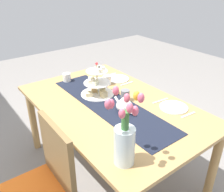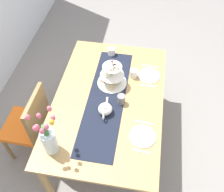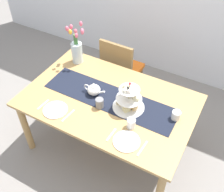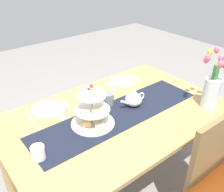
{
  "view_description": "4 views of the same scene",
  "coord_description": "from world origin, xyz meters",
  "px_view_note": "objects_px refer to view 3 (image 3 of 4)",
  "views": [
    {
      "loc": [
        -1.43,
        1.08,
        1.72
      ],
      "look_at": [
        0.05,
        -0.04,
        0.77
      ],
      "focal_mm": 38.89,
      "sensor_mm": 36.0,
      "label": 1
    },
    {
      "loc": [
        -1.52,
        -0.29,
        2.63
      ],
      "look_at": [
        0.01,
        -0.03,
        0.76
      ],
      "focal_mm": 40.63,
      "sensor_mm": 36.0,
      "label": 2
    },
    {
      "loc": [
        0.93,
        -1.61,
        2.57
      ],
      "look_at": [
        0.02,
        0.04,
        0.75
      ],
      "focal_mm": 43.47,
      "sensor_mm": 36.0,
      "label": 3
    },
    {
      "loc": [
        0.98,
        1.18,
        1.76
      ],
      "look_at": [
        -0.02,
        -0.08,
        0.83
      ],
      "focal_mm": 40.19,
      "sensor_mm": 36.0,
      "label": 4
    }
  ],
  "objects_px": {
    "cream_jug": "(176,115)",
    "dinner_plate_right": "(126,141)",
    "teapot": "(94,89)",
    "chair_left": "(120,68)",
    "tulip_vase": "(77,49)",
    "mug_grey": "(100,103)",
    "mug_white_text": "(131,123)",
    "dining_table": "(109,106)",
    "fork_left": "(43,105)",
    "fork_right": "(111,135)",
    "knife_left": "(68,116)",
    "tiered_cake_stand": "(129,100)",
    "knife_right": "(142,148)",
    "dinner_plate_left": "(55,110)"
  },
  "relations": [
    {
      "from": "dining_table",
      "to": "chair_left",
      "type": "xyz_separation_m",
      "value": [
        -0.26,
        0.75,
        -0.13
      ]
    },
    {
      "from": "dining_table",
      "to": "tiered_cake_stand",
      "type": "bearing_deg",
      "value": 0.79
    },
    {
      "from": "dining_table",
      "to": "mug_white_text",
      "type": "relative_size",
      "value": 17.38
    },
    {
      "from": "mug_white_text",
      "to": "tulip_vase",
      "type": "bearing_deg",
      "value": 148.89
    },
    {
      "from": "mug_white_text",
      "to": "fork_left",
      "type": "bearing_deg",
      "value": -169.31
    },
    {
      "from": "fork_right",
      "to": "knife_right",
      "type": "xyz_separation_m",
      "value": [
        0.29,
        0.0,
        0.0
      ]
    },
    {
      "from": "tiered_cake_stand",
      "to": "dining_table",
      "type": "bearing_deg",
      "value": -179.21
    },
    {
      "from": "dining_table",
      "to": "tulip_vase",
      "type": "height_order",
      "value": "tulip_vase"
    },
    {
      "from": "knife_left",
      "to": "mug_grey",
      "type": "distance_m",
      "value": 0.31
    },
    {
      "from": "dinner_plate_left",
      "to": "fork_left",
      "type": "xyz_separation_m",
      "value": [
        -0.14,
        0.0,
        -0.0
      ]
    },
    {
      "from": "fork_right",
      "to": "mug_white_text",
      "type": "bearing_deg",
      "value": 56.07
    },
    {
      "from": "tiered_cake_stand",
      "to": "fork_right",
      "type": "bearing_deg",
      "value": -86.99
    },
    {
      "from": "teapot",
      "to": "cream_jug",
      "type": "xyz_separation_m",
      "value": [
        0.81,
        0.08,
        -0.02
      ]
    },
    {
      "from": "teapot",
      "to": "dinner_plate_right",
      "type": "bearing_deg",
      "value": -33.78
    },
    {
      "from": "fork_right",
      "to": "tulip_vase",
      "type": "bearing_deg",
      "value": 138.92
    },
    {
      "from": "cream_jug",
      "to": "fork_left",
      "type": "bearing_deg",
      "value": -158.98
    },
    {
      "from": "tiered_cake_stand",
      "to": "fork_right",
      "type": "height_order",
      "value": "tiered_cake_stand"
    },
    {
      "from": "teapot",
      "to": "dinner_plate_left",
      "type": "xyz_separation_m",
      "value": [
        -0.2,
        -0.36,
        -0.05
      ]
    },
    {
      "from": "tulip_vase",
      "to": "dinner_plate_right",
      "type": "xyz_separation_m",
      "value": [
        0.98,
        -0.73,
        -0.16
      ]
    },
    {
      "from": "chair_left",
      "to": "tulip_vase",
      "type": "xyz_separation_m",
      "value": [
        -0.34,
        -0.38,
        0.39
      ]
    },
    {
      "from": "tiered_cake_stand",
      "to": "cream_jug",
      "type": "distance_m",
      "value": 0.44
    },
    {
      "from": "dinner_plate_right",
      "to": "cream_jug",
      "type": "bearing_deg",
      "value": 58.68
    },
    {
      "from": "cream_jug",
      "to": "knife_right",
      "type": "relative_size",
      "value": 0.5
    },
    {
      "from": "tulip_vase",
      "to": "dining_table",
      "type": "bearing_deg",
      "value": -31.21
    },
    {
      "from": "knife_right",
      "to": "fork_left",
      "type": "bearing_deg",
      "value": 180.0
    },
    {
      "from": "mug_grey",
      "to": "tiered_cake_stand",
      "type": "bearing_deg",
      "value": 28.58
    },
    {
      "from": "tulip_vase",
      "to": "mug_white_text",
      "type": "height_order",
      "value": "tulip_vase"
    },
    {
      "from": "knife_right",
      "to": "tulip_vase",
      "type": "bearing_deg",
      "value": 147.07
    },
    {
      "from": "cream_jug",
      "to": "dinner_plate_right",
      "type": "distance_m",
      "value": 0.52
    },
    {
      "from": "dinner_plate_left",
      "to": "knife_right",
      "type": "relative_size",
      "value": 1.35
    },
    {
      "from": "dining_table",
      "to": "fork_left",
      "type": "height_order",
      "value": "fork_left"
    },
    {
      "from": "dining_table",
      "to": "chair_left",
      "type": "distance_m",
      "value": 0.81
    },
    {
      "from": "teapot",
      "to": "mug_grey",
      "type": "bearing_deg",
      "value": -41.76
    },
    {
      "from": "tiered_cake_stand",
      "to": "mug_white_text",
      "type": "relative_size",
      "value": 3.2
    },
    {
      "from": "teapot",
      "to": "tulip_vase",
      "type": "relative_size",
      "value": 0.52
    },
    {
      "from": "tulip_vase",
      "to": "knife_left",
      "type": "distance_m",
      "value": 0.84
    },
    {
      "from": "knife_left",
      "to": "mug_white_text",
      "type": "height_order",
      "value": "mug_white_text"
    },
    {
      "from": "cream_jug",
      "to": "fork_left",
      "type": "relative_size",
      "value": 0.57
    },
    {
      "from": "tiered_cake_stand",
      "to": "dinner_plate_left",
      "type": "xyz_separation_m",
      "value": [
        -0.58,
        -0.37,
        -0.09
      ]
    },
    {
      "from": "tulip_vase",
      "to": "knife_left",
      "type": "bearing_deg",
      "value": -62.05
    },
    {
      "from": "teapot",
      "to": "fork_right",
      "type": "height_order",
      "value": "teapot"
    },
    {
      "from": "fork_right",
      "to": "teapot",
      "type": "bearing_deg",
      "value": 137.61
    },
    {
      "from": "teapot",
      "to": "mug_grey",
      "type": "xyz_separation_m",
      "value": [
        0.14,
        -0.13,
        -0.01
      ]
    },
    {
      "from": "mug_white_text",
      "to": "mug_grey",
      "type": "bearing_deg",
      "value": 168.09
    },
    {
      "from": "tiered_cake_stand",
      "to": "cream_jug",
      "type": "relative_size",
      "value": 3.58
    },
    {
      "from": "dinner_plate_right",
      "to": "fork_right",
      "type": "bearing_deg",
      "value": 180.0
    },
    {
      "from": "teapot",
      "to": "mug_white_text",
      "type": "relative_size",
      "value": 2.51
    },
    {
      "from": "tiered_cake_stand",
      "to": "fork_left",
      "type": "bearing_deg",
      "value": -153.1
    },
    {
      "from": "teapot",
      "to": "knife_left",
      "type": "distance_m",
      "value": 0.37
    },
    {
      "from": "teapot",
      "to": "dinner_plate_right",
      "type": "xyz_separation_m",
      "value": [
        0.54,
        -0.36,
        -0.05
      ]
    }
  ]
}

